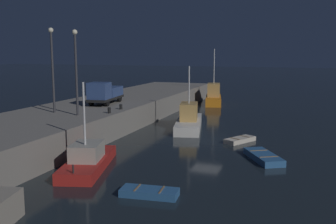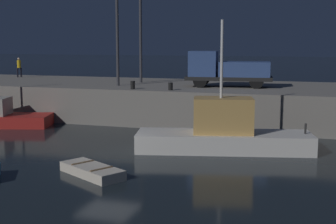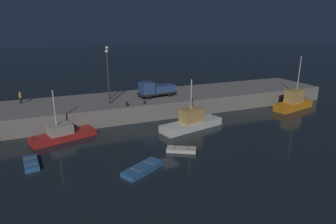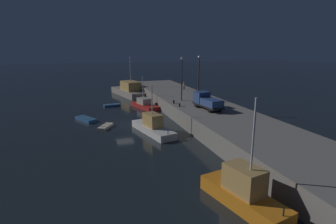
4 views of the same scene
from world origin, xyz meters
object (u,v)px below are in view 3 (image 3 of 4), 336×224
lamp_post_east (108,68)px  bollard_central (127,104)px  fishing_boat_orange (191,122)px  dinghy_orange_near (31,163)px  fishing_boat_blue (62,134)px  dinghy_red_small (143,169)px  fishing_trawler_red (294,102)px  rowboat_white_mid (181,150)px  dockworker (20,97)px  utility_truck (156,89)px  lamp_post_west (108,72)px  bollard_west (145,102)px

lamp_post_east → bollard_central: lamp_post_east is taller
fishing_boat_orange → dinghy_orange_near: fishing_boat_orange is taller
fishing_boat_blue → dinghy_orange_near: fishing_boat_blue is taller
dinghy_red_small → fishing_trawler_red: bearing=20.1°
dinghy_red_small → bollard_central: (2.29, 13.60, 2.33)m
rowboat_white_mid → dockworker: 23.86m
fishing_trawler_red → utility_truck: bearing=161.4°
dinghy_red_small → bollard_central: bollard_central is taller
fishing_boat_orange → fishing_trawler_red: bearing=5.6°
rowboat_white_mid → lamp_post_east: bearing=104.0°
lamp_post_west → utility_truck: bearing=10.3°
bollard_central → rowboat_white_mid: bearing=-76.4°
fishing_trawler_red → lamp_post_west: bearing=168.6°
fishing_boat_blue → bollard_west: (10.82, 2.98, 1.90)m
rowboat_white_mid → lamp_post_west: (-4.55, 13.11, 6.36)m
fishing_boat_blue → lamp_post_east: 12.08m
dinghy_orange_near → bollard_central: bollard_central is taller
dinghy_orange_near → rowboat_white_mid: size_ratio=1.02×
dockworker → bollard_central: dockworker is taller
fishing_boat_blue → dockworker: (-4.54, 9.59, 2.60)m
rowboat_white_mid → lamp_post_east: 17.62m
fishing_trawler_red → bollard_central: fishing_trawler_red is taller
lamp_post_east → utility_truck: bearing=-13.0°
fishing_boat_orange → dinghy_red_small: size_ratio=2.07×
fishing_boat_blue → fishing_trawler_red: bearing=-1.0°
dinghy_orange_near → dockworker: dockworker is taller
bollard_west → fishing_boat_orange: bearing=-50.9°
lamp_post_west → bollard_west: size_ratio=15.31×
fishing_boat_blue → dinghy_red_small: (6.09, -10.71, -0.41)m
fishing_boat_blue → lamp_post_east: bearing=47.3°
rowboat_white_mid → dinghy_red_small: dinghy_red_small is taller
fishing_trawler_red → utility_truck: 21.38m
lamp_post_east → bollard_central: size_ratio=14.38×
utility_truck → fishing_boat_orange: bearing=-79.5°
fishing_boat_orange → dockworker: (-19.72, 11.98, 2.38)m
fishing_trawler_red → fishing_boat_blue: (-33.74, 0.58, -0.47)m
fishing_boat_orange → bollard_west: bearing=129.1°
bollard_central → lamp_post_east: bearing=104.9°
utility_truck → fishing_boat_blue: bearing=-155.5°
fishing_boat_orange → dockworker: 23.20m
rowboat_white_mid → utility_truck: (2.54, 14.40, 3.27)m
dockworker → bollard_west: (15.36, -6.61, -0.70)m
lamp_post_east → dockworker: bearing=170.7°
lamp_post_west → dinghy_orange_near: bearing=-132.3°
lamp_post_west → bollard_west: bearing=-24.0°
dinghy_orange_near → bollard_central: size_ratio=6.25×
lamp_post_west → lamp_post_east: bearing=77.9°
fishing_boat_orange → bollard_west: size_ratio=18.57×
rowboat_white_mid → utility_truck: utility_truck is taller
bollard_west → dockworker: bearing=156.7°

